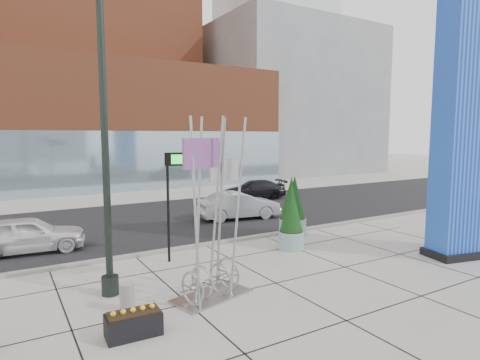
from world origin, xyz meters
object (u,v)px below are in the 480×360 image
lamp_post (106,170)px  car_white_west (27,235)px  blue_pylon (472,129)px  car_silver_mid (239,206)px  concrete_bollard (127,297)px  overhead_street_sign (185,168)px  public_art_sculpture (212,251)px

lamp_post → car_white_west: bearing=106.8°
blue_pylon → lamp_post: (-12.69, 3.11, -1.22)m
blue_pylon → car_silver_mid: 11.83m
concrete_bollard → overhead_street_sign: (3.16, 3.40, 3.07)m
car_silver_mid → blue_pylon: bearing=-150.1°
blue_pylon → lamp_post: 13.12m
car_white_west → concrete_bollard: bearing=-159.8°
lamp_post → overhead_street_sign: size_ratio=2.22×
concrete_bollard → overhead_street_sign: bearing=47.1°
public_art_sculpture → car_white_west: (-4.27, 7.64, -0.63)m
public_art_sculpture → concrete_bollard: 2.56m
concrete_bollard → car_white_west: 7.57m
public_art_sculpture → lamp_post: bearing=131.1°
public_art_sculpture → car_white_west: 8.77m
public_art_sculpture → car_silver_mid: 10.88m
concrete_bollard → car_white_west: (-1.93, 7.31, 0.35)m
car_white_west → car_silver_mid: 10.56m
concrete_bollard → overhead_street_sign: size_ratio=0.19×
blue_pylon → overhead_street_sign: (-9.40, 5.15, -1.43)m
blue_pylon → overhead_street_sign: size_ratio=2.51×
car_silver_mid → overhead_street_sign: bearing=142.6°
blue_pylon → car_silver_mid: blue_pylon is taller
car_white_west → lamp_post: bearing=-157.8°
car_silver_mid → car_white_west: bearing=105.7°
blue_pylon → concrete_bollard: bearing=-175.0°
car_white_west → public_art_sculpture: bearing=-145.4°
public_art_sculpture → concrete_bollard: (-2.34, 0.32, -0.98)m
overhead_street_sign → car_white_west: bearing=164.7°
concrete_bollard → car_silver_mid: car_silver_mid is taller
blue_pylon → public_art_sculpture: 10.90m
blue_pylon → public_art_sculpture: blue_pylon is taller
concrete_bollard → overhead_street_sign: overhead_street_sign is taller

